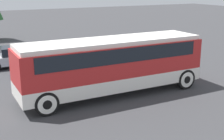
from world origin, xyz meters
name	(u,v)px	position (x,y,z in m)	size (l,w,h in m)	color
ground_plane	(112,94)	(0.00, 0.00, 0.00)	(120.00, 120.00, 0.00)	#38383A
tour_bus	(114,61)	(0.10, 0.00, 1.84)	(10.16, 2.63, 3.04)	silver
parked_car_near	(20,56)	(-3.09, 8.61, 0.72)	(4.73, 1.88, 1.46)	#BCBCC1
parked_car_mid	(53,61)	(-1.46, 5.89, 0.73)	(4.25, 1.89, 1.49)	navy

